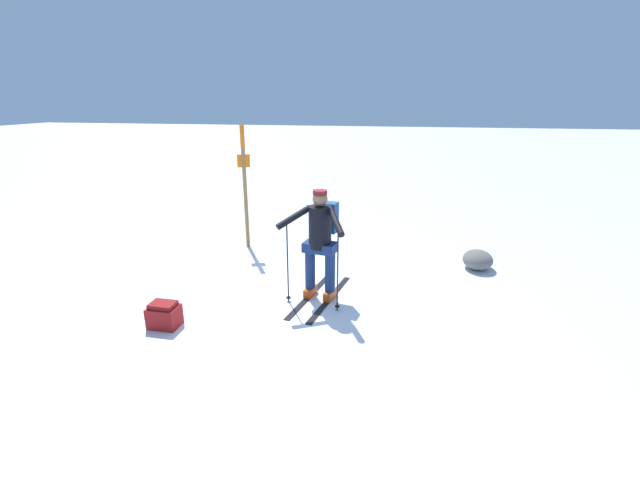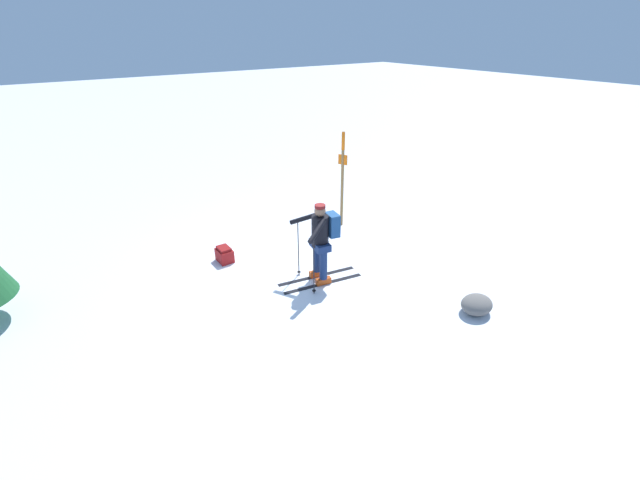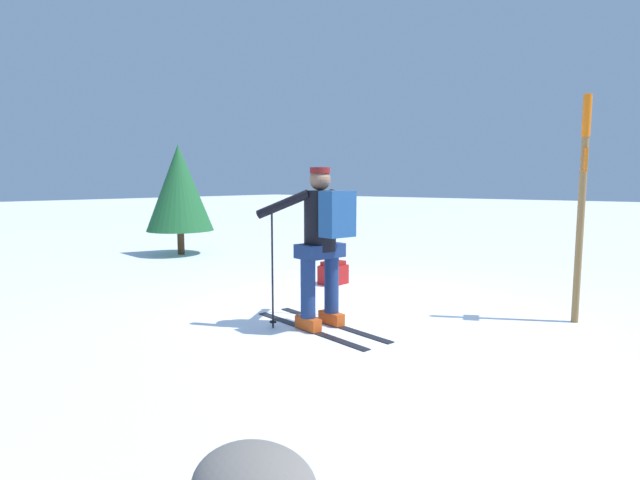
{
  "view_description": "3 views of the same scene",
  "coord_description": "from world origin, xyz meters",
  "px_view_note": "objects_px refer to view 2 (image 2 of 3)",
  "views": [
    {
      "loc": [
        -5.64,
        -1.88,
        2.84
      ],
      "look_at": [
        0.06,
        -0.78,
        0.9
      ],
      "focal_mm": 24.0,
      "sensor_mm": 36.0,
      "label": 1
    },
    {
      "loc": [
        -4.19,
        -6.71,
        4.58
      ],
      "look_at": [
        0.06,
        -0.78,
        0.9
      ],
      "focal_mm": 24.0,
      "sensor_mm": 36.0,
      "label": 2
    },
    {
      "loc": [
        3.19,
        -4.67,
        1.48
      ],
      "look_at": [
        0.06,
        -0.78,
        0.9
      ],
      "focal_mm": 28.0,
      "sensor_mm": 36.0,
      "label": 3
    }
  ],
  "objects_px": {
    "dropped_backpack": "(225,255)",
    "rock_boulder": "(477,305)",
    "trail_marker": "(343,172)",
    "skier": "(321,238)"
  },
  "relations": [
    {
      "from": "dropped_backpack",
      "to": "trail_marker",
      "type": "xyz_separation_m",
      "value": [
        3.22,
        0.03,
        1.24
      ]
    },
    {
      "from": "rock_boulder",
      "to": "dropped_backpack",
      "type": "bearing_deg",
      "value": 123.53
    },
    {
      "from": "skier",
      "to": "dropped_backpack",
      "type": "bearing_deg",
      "value": 124.37
    },
    {
      "from": "skier",
      "to": "rock_boulder",
      "type": "relative_size",
      "value": 2.87
    },
    {
      "from": "trail_marker",
      "to": "skier",
      "type": "bearing_deg",
      "value": -136.64
    },
    {
      "from": "dropped_backpack",
      "to": "rock_boulder",
      "type": "height_order",
      "value": "dropped_backpack"
    },
    {
      "from": "trail_marker",
      "to": "rock_boulder",
      "type": "distance_m",
      "value": 4.52
    },
    {
      "from": "dropped_backpack",
      "to": "trail_marker",
      "type": "relative_size",
      "value": 0.16
    },
    {
      "from": "trail_marker",
      "to": "rock_boulder",
      "type": "xyz_separation_m",
      "value": [
        -0.36,
        -4.33,
        -1.24
      ]
    },
    {
      "from": "trail_marker",
      "to": "rock_boulder",
      "type": "bearing_deg",
      "value": -94.79
    }
  ]
}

